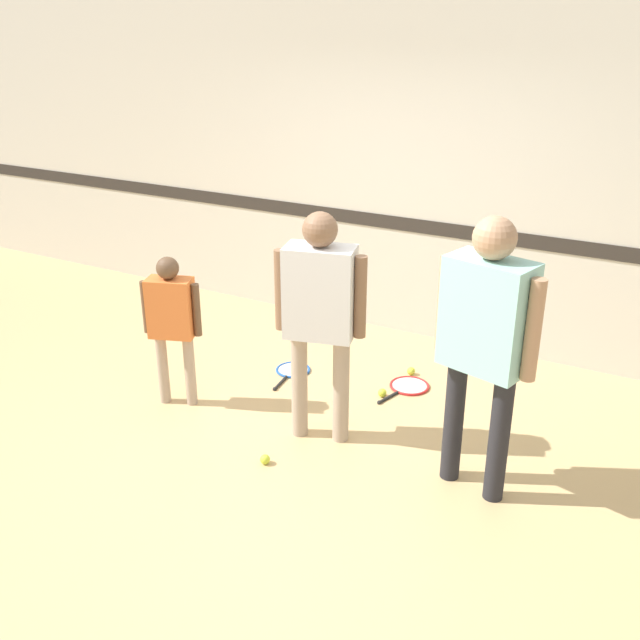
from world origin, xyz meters
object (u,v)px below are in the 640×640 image
Objects in this scene: person_student_right at (486,330)px; tennis_ball_by_spare_racket at (411,371)px; racket_spare_on_floor at (408,386)px; tennis_ball_near_instructor at (265,459)px; person_student_left at (172,315)px; racket_second_spare at (292,371)px; person_instructor at (320,304)px; tennis_ball_stray_left at (382,393)px.

person_student_right is 26.13× the size of tennis_ball_by_spare_racket.
tennis_ball_near_instructor is at bearing -1.31° from racket_spare_on_floor.
person_student_left reaches higher than tennis_ball_by_spare_racket.
tennis_ball_near_instructor is (0.52, -1.22, 0.02)m from racket_second_spare.
person_student_right is at bearing 18.05° from tennis_ball_near_instructor.
person_student_left is at bearing 15.67° from person_student_right.
person_student_left is 2.16× the size of racket_second_spare.
tennis_ball_near_instructor is 1.00× the size of tennis_ball_by_spare_racket.
racket_second_spare is at bearing -154.22° from tennis_ball_by_spare_racket.
person_instructor is 1.39m from racket_spare_on_floor.
person_instructor is 1.11m from person_student_right.
tennis_ball_near_instructor is at bearing -104.31° from tennis_ball_stray_left.
person_instructor reaches higher than tennis_ball_stray_left.
racket_second_spare is 0.98m from tennis_ball_by_spare_racket.
tennis_ball_by_spare_racket is 0.45m from tennis_ball_stray_left.
person_instructor is 1.53m from tennis_ball_by_spare_racket.
tennis_ball_stray_left is at bearing 64.00° from person_instructor.
person_instructor is at bearing -0.57° from racket_spare_on_floor.
tennis_ball_by_spare_racket is at bearing 108.76° from racket_second_spare.
person_instructor is at bearing 11.60° from person_student_right.
racket_second_spare is (-0.67, 0.75, -0.98)m from person_instructor.
tennis_ball_stray_left is at bearing -24.79° from person_student_right.
person_student_left reaches higher than racket_spare_on_floor.
person_instructor is at bearing 71.93° from tennis_ball_near_instructor.
racket_second_spare is at bearing -62.37° from racket_spare_on_floor.
person_instructor is 24.24× the size of tennis_ball_stray_left.
racket_spare_on_floor is 8.67× the size of tennis_ball_stray_left.
person_student_right reaches higher than tennis_ball_by_spare_racket.
person_student_right is at bearing 54.57° from racket_spare_on_floor.
tennis_ball_by_spare_racket reaches higher than racket_second_spare.
racket_second_spare is (-1.77, 0.81, -1.06)m from person_student_right.
tennis_ball_near_instructor is 1.00× the size of tennis_ball_stray_left.
tennis_ball_by_spare_racket reaches higher than racket_spare_on_floor.
tennis_ball_by_spare_racket and tennis_ball_stray_left have the same top height.
person_instructor is 1.40m from racket_second_spare.
tennis_ball_near_instructor is at bearing -39.97° from person_student_left.
person_student_left is 1.28m from tennis_ball_near_instructor.
person_student_right reaches higher than tennis_ball_near_instructor.
person_student_right is at bearing 58.46° from racket_second_spare.
tennis_ball_stray_left is (0.15, 0.72, -0.96)m from person_instructor.
racket_spare_on_floor is at bearing 62.48° from tennis_ball_stray_left.
tennis_ball_near_instructor is 1.23m from tennis_ball_stray_left.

